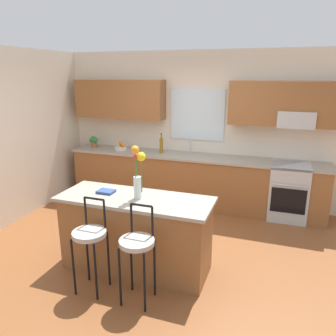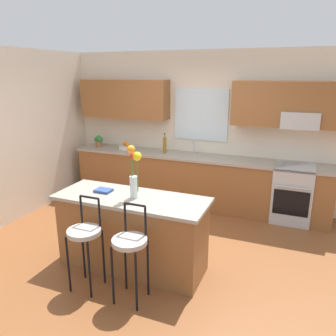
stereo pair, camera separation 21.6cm
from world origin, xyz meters
name	(u,v)px [view 1 (the left image)]	position (x,y,z in m)	size (l,w,h in m)	color
ground_plane	(158,249)	(0.00, 0.00, 0.00)	(14.00, 14.00, 0.00)	brown
wall_left	(13,136)	(-2.56, 0.30, 1.35)	(0.12, 4.60, 2.70)	beige
back_wall_assembly	(199,120)	(0.03, 1.99, 1.51)	(5.60, 0.50, 2.70)	beige
counter_run	(192,180)	(0.00, 1.70, 0.47)	(4.56, 0.64, 0.92)	brown
sink_faucet	(190,146)	(-0.08, 1.84, 1.06)	(0.02, 0.13, 0.23)	#B7BABC
oven_range	(288,191)	(1.64, 1.68, 0.46)	(0.60, 0.64, 0.92)	#B7BABC
kitchen_island	(136,233)	(-0.10, -0.48, 0.46)	(1.83, 0.69, 0.92)	brown
bar_stool_near	(90,237)	(-0.38, -1.04, 0.64)	(0.36, 0.36, 1.04)	black
bar_stool_middle	(137,246)	(0.17, -1.04, 0.64)	(0.36, 0.36, 1.04)	black
flower_vase	(138,171)	(-0.05, -0.49, 1.25)	(0.15, 0.14, 0.63)	silver
cookbook	(106,192)	(-0.50, -0.46, 0.94)	(0.20, 0.15, 0.03)	navy
fruit_bowl_oranges	(121,147)	(-1.39, 1.70, 0.97)	(0.24, 0.24, 0.16)	silver
bottle_olive_oil	(161,145)	(-0.58, 1.70, 1.07)	(0.06, 0.06, 0.36)	olive
potted_plant_small	(94,141)	(-1.98, 1.70, 1.05)	(0.19, 0.13, 0.23)	#9E5B3D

